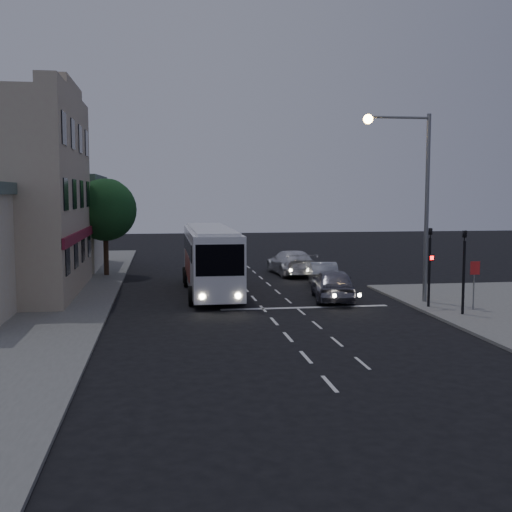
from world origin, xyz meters
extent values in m
plane|color=black|center=(0.00, 0.00, 0.00)|extent=(120.00, 120.00, 0.00)
cube|color=slate|center=(-13.00, 8.00, 0.06)|extent=(12.00, 50.00, 0.12)
cube|color=silver|center=(0.00, -10.00, 0.01)|extent=(0.12, 1.60, 0.01)
cube|color=silver|center=(0.00, -7.00, 0.01)|extent=(0.12, 1.60, 0.01)
cube|color=silver|center=(0.00, -4.00, 0.01)|extent=(0.12, 1.60, 0.01)
cube|color=silver|center=(0.00, -1.00, 0.01)|extent=(0.12, 1.60, 0.01)
cube|color=silver|center=(0.00, 2.00, 0.01)|extent=(0.12, 1.60, 0.01)
cube|color=silver|center=(0.00, 5.00, 0.01)|extent=(0.12, 1.60, 0.01)
cube|color=silver|center=(0.00, 8.00, 0.01)|extent=(0.12, 1.60, 0.01)
cube|color=silver|center=(0.00, 11.00, 0.01)|extent=(0.12, 1.60, 0.01)
cube|color=silver|center=(0.00, 14.00, 0.01)|extent=(0.12, 1.60, 0.01)
cube|color=silver|center=(0.00, 17.00, 0.01)|extent=(0.12, 1.60, 0.01)
cube|color=silver|center=(1.60, -8.00, 0.01)|extent=(0.10, 1.50, 0.01)
cube|color=silver|center=(1.60, -5.00, 0.01)|extent=(0.10, 1.50, 0.01)
cube|color=silver|center=(1.60, -2.00, 0.01)|extent=(0.10, 1.50, 0.01)
cube|color=silver|center=(1.60, 1.00, 0.01)|extent=(0.10, 1.50, 0.01)
cube|color=silver|center=(1.60, 4.00, 0.01)|extent=(0.10, 1.50, 0.01)
cube|color=silver|center=(1.60, 7.00, 0.01)|extent=(0.10, 1.50, 0.01)
cube|color=silver|center=(1.60, 10.00, 0.01)|extent=(0.10, 1.50, 0.01)
cube|color=silver|center=(1.60, 13.00, 0.01)|extent=(0.10, 1.50, 0.01)
cube|color=silver|center=(1.60, 16.00, 0.01)|extent=(0.10, 1.50, 0.01)
cube|color=silver|center=(1.60, 19.00, 0.01)|extent=(0.10, 1.50, 0.01)
cube|color=silver|center=(2.00, 2.00, 0.01)|extent=(8.00, 0.35, 0.01)
cube|color=white|center=(-2.04, 7.29, 1.87)|extent=(2.41, 11.52, 3.07)
cube|color=white|center=(-2.04, 7.29, 3.46)|extent=(2.03, 11.14, 0.17)
cube|color=black|center=(-2.04, 1.58, 2.35)|extent=(2.21, 0.12, 1.44)
cube|color=black|center=(-0.83, 7.77, 2.50)|extent=(0.05, 9.60, 0.86)
cube|color=black|center=(-3.25, 7.77, 2.50)|extent=(0.05, 9.60, 0.86)
cube|color=maroon|center=(-0.82, 8.25, 1.44)|extent=(0.03, 5.28, 1.34)
cube|color=maroon|center=(-3.26, 8.25, 1.44)|extent=(0.03, 5.28, 1.34)
cylinder|color=black|center=(-3.24, 3.26, 0.48)|extent=(0.34, 0.96, 0.96)
cylinder|color=black|center=(-0.84, 3.26, 0.48)|extent=(0.34, 0.96, 0.96)
cylinder|color=black|center=(-3.24, 9.69, 0.48)|extent=(0.34, 0.96, 0.96)
cylinder|color=black|center=(-0.84, 9.69, 0.48)|extent=(0.34, 0.96, 0.96)
cylinder|color=black|center=(-3.24, 11.32, 0.48)|extent=(0.34, 0.96, 0.96)
cylinder|color=black|center=(-0.84, 11.32, 0.48)|extent=(0.34, 0.96, 0.96)
cylinder|color=#FFF2CC|center=(-2.86, 1.51, 0.72)|extent=(0.25, 0.05, 0.25)
cylinder|color=#FFF2CC|center=(-1.22, 1.51, 0.72)|extent=(0.25, 0.05, 0.25)
imported|color=slate|center=(3.84, 3.80, 0.81)|extent=(2.64, 5.02, 1.63)
imported|color=#9FA2A9|center=(4.63, 8.92, 0.70)|extent=(2.19, 4.46, 1.41)
imported|color=white|center=(3.81, 14.21, 0.81)|extent=(2.71, 5.77, 1.63)
cylinder|color=black|center=(7.60, 0.80, 1.72)|extent=(0.12, 0.12, 3.20)
imported|color=black|center=(7.60, 0.80, 3.77)|extent=(0.15, 0.18, 0.90)
cube|color=black|center=(7.60, 0.62, 2.42)|extent=(0.25, 0.12, 0.30)
cube|color=#FF0C0C|center=(7.60, 0.55, 2.42)|extent=(0.16, 0.02, 0.18)
cylinder|color=black|center=(8.30, -1.20, 1.72)|extent=(0.12, 0.12, 3.20)
imported|color=black|center=(8.30, -1.20, 3.77)|extent=(0.18, 0.15, 0.90)
cylinder|color=slate|center=(9.30, -0.20, 1.12)|extent=(0.06, 0.06, 2.00)
cube|color=red|center=(9.30, -0.27, 2.02)|extent=(0.45, 0.03, 0.60)
cylinder|color=slate|center=(8.00, 2.20, 4.62)|extent=(0.20, 0.20, 9.00)
cylinder|color=slate|center=(6.50, 2.20, 8.92)|extent=(3.00, 0.12, 0.12)
sphere|color=#FFBF59|center=(5.00, 2.20, 8.82)|extent=(0.44, 0.44, 0.44)
cube|color=tan|center=(-9.50, 8.00, 10.37)|extent=(1.00, 12.00, 0.50)
cube|color=tan|center=(-9.50, 8.00, 10.87)|extent=(1.00, 6.00, 0.50)
cube|color=maroon|center=(-8.95, 8.00, 3.12)|extent=(0.15, 12.00, 0.50)
cube|color=black|center=(-8.98, 3.50, 2.32)|extent=(0.06, 1.30, 1.50)
cube|color=black|center=(-8.98, 6.50, 2.32)|extent=(0.06, 1.30, 1.50)
cube|color=black|center=(-8.98, 9.50, 2.32)|extent=(0.06, 1.30, 1.50)
cube|color=black|center=(-8.98, 12.50, 2.32)|extent=(0.06, 1.30, 1.50)
cube|color=black|center=(-8.98, 3.50, 5.32)|extent=(0.06, 1.30, 1.50)
cube|color=black|center=(-8.98, 6.50, 5.32)|extent=(0.06, 1.30, 1.50)
cube|color=black|center=(-8.98, 9.50, 5.32)|extent=(0.06, 1.30, 1.50)
cube|color=black|center=(-8.98, 12.50, 5.32)|extent=(0.06, 1.30, 1.50)
cube|color=black|center=(-8.98, 3.50, 8.32)|extent=(0.06, 1.30, 1.50)
cube|color=black|center=(-8.98, 6.50, 8.32)|extent=(0.06, 1.30, 1.50)
cube|color=black|center=(-8.98, 9.50, 8.32)|extent=(0.06, 1.30, 1.50)
cube|color=black|center=(-8.98, 12.50, 8.32)|extent=(0.06, 1.30, 1.50)
cube|color=beige|center=(-13.50, 20.00, 3.12)|extent=(9.00, 9.00, 6.00)
cube|color=#51665F|center=(-13.50, 20.00, 6.37)|extent=(9.40, 9.40, 0.50)
cylinder|color=black|center=(-8.20, 15.00, 1.52)|extent=(0.32, 0.32, 2.80)
sphere|color=#1A3E1B|center=(-8.20, 15.00, 4.32)|extent=(4.00, 4.00, 4.00)
sphere|color=#1A5524|center=(-8.00, 15.60, 5.02)|extent=(2.60, 2.60, 2.60)
sphere|color=#1A3E1B|center=(-8.50, 14.40, 4.72)|extent=(2.40, 2.40, 2.40)
camera|label=1|loc=(-4.62, -27.13, 5.34)|focal=45.00mm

